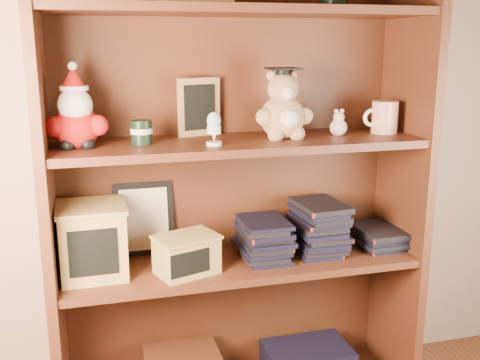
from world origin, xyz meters
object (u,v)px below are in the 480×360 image
object	(u,v)px
bookcase	(235,189)
grad_teddy_bear	(283,111)
treats_box	(93,240)
teacher_mug	(384,117)

from	to	relation	value
bookcase	grad_teddy_bear	bearing A→B (deg)	-22.04
grad_teddy_bear	treats_box	world-z (taller)	grad_teddy_bear
grad_teddy_bear	bookcase	bearing A→B (deg)	157.96
teacher_mug	treats_box	bearing A→B (deg)	-179.94
bookcase	teacher_mug	bearing A→B (deg)	-5.78
bookcase	treats_box	distance (m)	0.48
grad_teddy_bear	teacher_mug	bearing A→B (deg)	1.10
grad_teddy_bear	treats_box	bearing A→B (deg)	179.44
grad_teddy_bear	teacher_mug	world-z (taller)	grad_teddy_bear
teacher_mug	grad_teddy_bear	bearing A→B (deg)	-178.90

